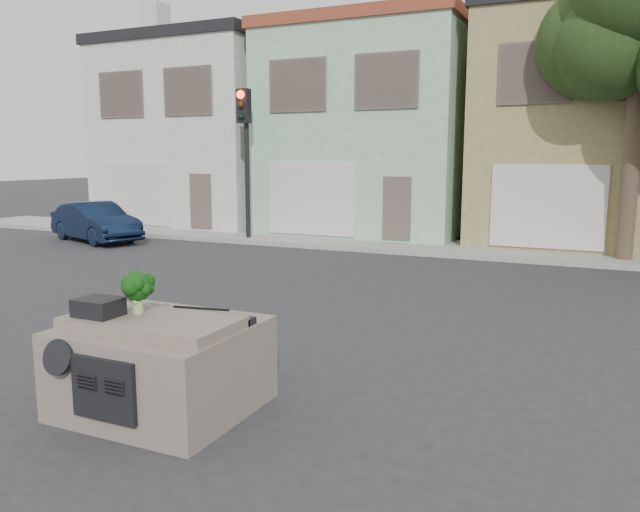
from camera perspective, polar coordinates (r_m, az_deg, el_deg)
The scene contains 12 objects.
ground_plane at distance 10.00m, azimuth -3.15°, elevation -7.65°, with size 120.00×120.00×0.00m, color #303033.
sidewalk at distance 19.69m, azimuth 11.27°, elevation 0.74°, with size 40.00×3.00×0.15m, color gray.
townhouse_white at distance 27.71m, azimuth -9.45°, elevation 10.84°, with size 7.20×8.20×7.55m, color silver.
townhouse_mint at distance 24.33m, azimuth 5.63°, elevation 11.18°, with size 7.20×8.20×7.55m, color #98C6A3.
townhouse_tan at distance 22.98m, azimuth 23.90°, elevation 10.58°, with size 7.20×8.20×7.55m, color #958652.
navy_sedan at distance 22.62m, azimuth -19.74°, elevation 1.26°, with size 1.42×4.06×1.34m, color #0F1D38.
traffic_signal at distance 21.06m, azimuth -6.82°, elevation 8.15°, with size 0.40×0.40×5.10m, color black.
tree_near at distance 18.32m, azimuth 26.91°, elevation 12.44°, with size 4.40×4.00×8.50m, color #213815.
car_dashboard at distance 7.44m, azimuth -14.18°, elevation -9.36°, with size 2.00×1.80×1.12m, color #74675A.
instrument_hump at distance 7.39m, azimuth -19.61°, elevation -4.43°, with size 0.48×0.38×0.20m, color black.
wiper_arm at distance 7.41m, azimuth -10.82°, elevation -4.72°, with size 0.70×0.03×0.02m, color black.
broccoli at distance 7.34m, azimuth -16.35°, elevation -3.22°, with size 0.40×0.40×0.48m, color black.
Camera 1 is at (4.50, -8.46, 2.88)m, focal length 35.00 mm.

